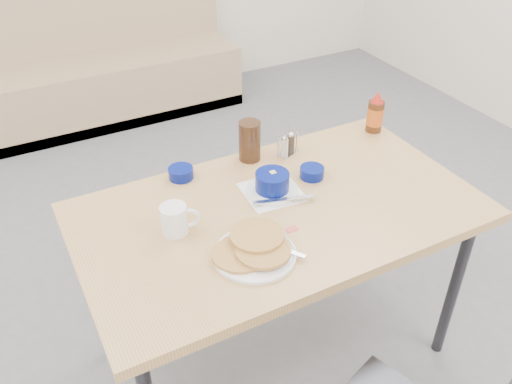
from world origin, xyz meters
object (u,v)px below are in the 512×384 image
pancake_plate (254,250)px  creamer_bowl (181,173)px  amber_tumbler (250,141)px  condiment_caddy (288,146)px  coffee_mug (175,219)px  booth_bench (105,69)px  dining_table (279,222)px  grits_setting (272,185)px  syrup_bottle (375,114)px  butter_bowl (312,172)px

pancake_plate → creamer_bowl: (-0.04, 0.51, 0.00)m
amber_tumbler → condiment_caddy: amber_tumbler is taller
coffee_mug → condiment_caddy: 0.63m
booth_bench → dining_table: size_ratio=1.36×
booth_bench → grits_setting: booth_bench is taller
grits_setting → syrup_bottle: size_ratio=1.26×
coffee_mug → grits_setting: coffee_mug is taller
grits_setting → creamer_bowl: bearing=135.9°
amber_tumbler → dining_table: bearing=-100.1°
dining_table → booth_bench: bearing=90.0°
creamer_bowl → condiment_caddy: 0.45m
condiment_caddy → coffee_mug: bearing=-178.4°
condiment_caddy → syrup_bottle: syrup_bottle is taller
grits_setting → butter_bowl: (0.18, 0.02, -0.02)m
booth_bench → syrup_bottle: (0.64, -2.24, 0.49)m
butter_bowl → amber_tumbler: size_ratio=0.56×
grits_setting → condiment_caddy: 0.28m
butter_bowl → booth_bench: bearing=94.9°
coffee_mug → amber_tumbler: 0.51m
grits_setting → butter_bowl: 0.18m
dining_table → syrup_bottle: syrup_bottle is taller
pancake_plate → syrup_bottle: bearing=29.5°
condiment_caddy → amber_tumbler: bearing=144.4°
dining_table → butter_bowl: butter_bowl is taller
grits_setting → amber_tumbler: bearing=81.6°
dining_table → amber_tumbler: (0.06, 0.34, 0.14)m
syrup_bottle → condiment_caddy: bearing=178.9°
butter_bowl → syrup_bottle: bearing=22.9°
dining_table → creamer_bowl: creamer_bowl is taller
booth_bench → condiment_caddy: 2.28m
coffee_mug → grits_setting: (0.39, 0.04, -0.02)m
creamer_bowl → condiment_caddy: condiment_caddy is taller
coffee_mug → butter_bowl: 0.57m
booth_bench → coffee_mug: bearing=-98.3°
dining_table → creamer_bowl: 0.42m
dining_table → condiment_caddy: size_ratio=13.32×
coffee_mug → creamer_bowl: size_ratio=1.35×
pancake_plate → creamer_bowl: bearing=94.6°
grits_setting → dining_table: bearing=-104.5°
pancake_plate → amber_tumbler: (0.25, 0.51, 0.06)m
amber_tumbler → creamer_bowl: bearing=180.0°
booth_bench → butter_bowl: booth_bench is taller
creamer_bowl → amber_tumbler: 0.30m
dining_table → amber_tumbler: bearing=79.9°
butter_bowl → syrup_bottle: (0.43, 0.18, 0.06)m
dining_table → condiment_caddy: (0.21, 0.30, 0.10)m
booth_bench → pancake_plate: bearing=-94.0°
butter_bowl → syrup_bottle: size_ratio=0.50×
coffee_mug → butter_bowl: coffee_mug is taller
creamer_bowl → pancake_plate: bearing=-85.4°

